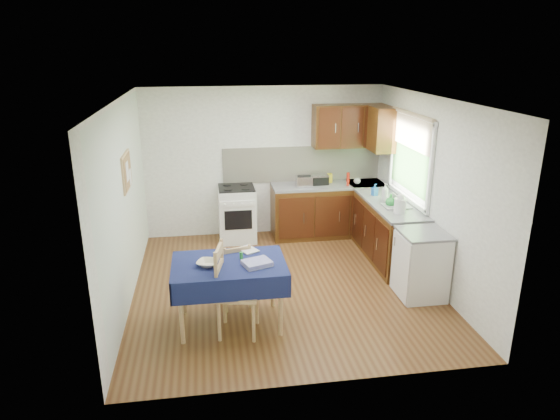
{
  "coord_description": "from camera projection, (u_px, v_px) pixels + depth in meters",
  "views": [
    {
      "loc": [
        -0.99,
        -6.06,
        3.12
      ],
      "look_at": [
        -0.04,
        0.1,
        1.05
      ],
      "focal_mm": 32.0,
      "sensor_mm": 36.0,
      "label": 1
    }
  ],
  "objects": [
    {
      "name": "wall_front",
      "position": [
        322.0,
        266.0,
        4.45
      ],
      "size": [
        4.0,
        0.02,
        2.5
      ],
      "primitive_type": "cube",
      "color": "silver",
      "rests_on": "ground"
    },
    {
      "name": "yellow_packet",
      "position": [
        329.0,
        178.0,
        8.45
      ],
      "size": [
        0.12,
        0.09,
        0.15
      ],
      "primitive_type": "cube",
      "rotation": [
        0.0,
        0.0,
        0.1
      ],
      "color": "yellow",
      "rests_on": "worktop_back"
    },
    {
      "name": "splashback",
      "position": [
        302.0,
        164.0,
        8.48
      ],
      "size": [
        2.7,
        0.02,
        0.6
      ],
      "primitive_type": "cube",
      "color": "beige",
      "rests_on": "wall_back"
    },
    {
      "name": "sandwich_press",
      "position": [
        319.0,
        179.0,
        8.37
      ],
      "size": [
        0.28,
        0.24,
        0.16
      ],
      "rotation": [
        0.0,
        0.0,
        -0.21
      ],
      "color": "black",
      "rests_on": "worktop_back"
    },
    {
      "name": "chair_far",
      "position": [
        235.0,
        273.0,
        6.14
      ],
      "size": [
        0.46,
        0.46,
        0.85
      ],
      "rotation": [
        0.0,
        0.0,
        3.38
      ],
      "color": "tan",
      "rests_on": "ground"
    },
    {
      "name": "cup",
      "position": [
        357.0,
        181.0,
        8.38
      ],
      "size": [
        0.15,
        0.15,
        0.09
      ],
      "primitive_type": "imported",
      "rotation": [
        0.0,
        0.0,
        0.41
      ],
      "color": "silver",
      "rests_on": "worktop_back"
    },
    {
      "name": "kettle",
      "position": [
        400.0,
        204.0,
        6.9
      ],
      "size": [
        0.16,
        0.16,
        0.28
      ],
      "color": "white",
      "rests_on": "worktop_right"
    },
    {
      "name": "soap_bottle_b",
      "position": [
        375.0,
        190.0,
        7.72
      ],
      "size": [
        0.1,
        0.1,
        0.18
      ],
      "primitive_type": "imported",
      "rotation": [
        0.0,
        0.0,
        1.9
      ],
      "color": "#1F5EB4",
      "rests_on": "worktop_right"
    },
    {
      "name": "plate_bowl",
      "position": [
        208.0,
        263.0,
        5.56
      ],
      "size": [
        0.3,
        0.3,
        0.06
      ],
      "primitive_type": "imported",
      "rotation": [
        0.0,
        0.0,
        -0.39
      ],
      "color": "beige",
      "rests_on": "dining_table"
    },
    {
      "name": "soap_bottle_c",
      "position": [
        391.0,
        200.0,
        7.2
      ],
      "size": [
        0.2,
        0.2,
        0.18
      ],
      "primitive_type": "imported",
      "rotation": [
        0.0,
        0.0,
        3.72
      ],
      "color": "green",
      "rests_on": "worktop_right"
    },
    {
      "name": "wall_left",
      "position": [
        124.0,
        205.0,
        6.13
      ],
      "size": [
        0.02,
        4.2,
        2.5
      ],
      "primitive_type": "cube",
      "color": "silver",
      "rests_on": "ground"
    },
    {
      "name": "soap_bottle_a",
      "position": [
        385.0,
        192.0,
        7.43
      ],
      "size": [
        0.13,
        0.13,
        0.27
      ],
      "primitive_type": "imported",
      "rotation": [
        0.0,
        0.0,
        0.29
      ],
      "color": "white",
      "rests_on": "worktop_right"
    },
    {
      "name": "dining_table",
      "position": [
        229.0,
        271.0,
        5.67
      ],
      "size": [
        1.28,
        0.87,
        0.78
      ],
      "rotation": [
        0.0,
        0.0,
        -0.04
      ],
      "color": "#0F143F",
      "rests_on": "ground"
    },
    {
      "name": "wall_back",
      "position": [
        264.0,
        162.0,
        8.39
      ],
      "size": [
        4.0,
        0.02,
        2.5
      ],
      "primitive_type": "cube",
      "color": "silver",
      "rests_on": "ground"
    },
    {
      "name": "worktop_back",
      "position": [
        329.0,
        185.0,
        8.37
      ],
      "size": [
        1.9,
        0.6,
        0.04
      ],
      "primitive_type": "cube",
      "color": "slate",
      "rests_on": "base_cabinets"
    },
    {
      "name": "floor",
      "position": [
        284.0,
        285.0,
        6.81
      ],
      "size": [
        4.2,
        4.2,
        0.0
      ],
      "primitive_type": "plane",
      "color": "#522E15",
      "rests_on": "ground"
    },
    {
      "name": "corkboard",
      "position": [
        127.0,
        172.0,
        6.3
      ],
      "size": [
        0.04,
        0.62,
        0.47
      ],
      "color": "tan",
      "rests_on": "wall_left"
    },
    {
      "name": "worktop_corner",
      "position": [
        366.0,
        184.0,
        8.47
      ],
      "size": [
        0.6,
        0.6,
        0.04
      ],
      "primitive_type": "cube",
      "color": "slate",
      "rests_on": "base_cabinets"
    },
    {
      "name": "wall_right",
      "position": [
        431.0,
        191.0,
        6.7
      ],
      "size": [
        0.02,
        4.2,
        2.5
      ],
      "primitive_type": "cube",
      "color": "silver",
      "rests_on": "ground"
    },
    {
      "name": "dish_rack",
      "position": [
        397.0,
        205.0,
        7.19
      ],
      "size": [
        0.38,
        0.29,
        0.18
      ],
      "rotation": [
        0.0,
        0.0,
        -0.07
      ],
      "color": "gray",
      "rests_on": "worktop_right"
    },
    {
      "name": "base_cabinets",
      "position": [
        354.0,
        220.0,
        8.05
      ],
      "size": [
        1.9,
        2.3,
        0.86
      ],
      "color": "#341909",
      "rests_on": "ground"
    },
    {
      "name": "toaster",
      "position": [
        304.0,
        181.0,
        8.18
      ],
      "size": [
        0.26,
        0.16,
        0.2
      ],
      "rotation": [
        0.0,
        0.0,
        -0.4
      ],
      "color": "silver",
      "rests_on": "worktop_back"
    },
    {
      "name": "chair_near",
      "position": [
        233.0,
        287.0,
        5.53
      ],
      "size": [
        0.56,
        0.56,
        1.06
      ],
      "rotation": [
        0.0,
        0.0,
        1.36
      ],
      "color": "tan",
      "rests_on": "ground"
    },
    {
      "name": "stove",
      "position": [
        237.0,
        214.0,
        8.28
      ],
      "size": [
        0.6,
        0.61,
        0.92
      ],
      "color": "white",
      "rests_on": "ground"
    },
    {
      "name": "worktop_right",
      "position": [
        390.0,
        204.0,
        7.39
      ],
      "size": [
        0.6,
        1.7,
        0.04
      ],
      "primitive_type": "cube",
      "color": "slate",
      "rests_on": "base_cabinets"
    },
    {
      "name": "spice_jar",
      "position": [
        241.0,
        256.0,
        5.73
      ],
      "size": [
        0.04,
        0.04,
        0.08
      ],
      "primitive_type": "cylinder",
      "color": "green",
      "rests_on": "dining_table"
    },
    {
      "name": "book",
      "position": [
        242.0,
        252.0,
        5.92
      ],
      "size": [
        0.27,
        0.3,
        0.02
      ],
      "primitive_type": "imported",
      "rotation": [
        0.0,
        0.0,
        0.48
      ],
      "color": "white",
      "rests_on": "dining_table"
    },
    {
      "name": "tea_towel",
      "position": [
        257.0,
        263.0,
        5.57
      ],
      "size": [
        0.36,
        0.33,
        0.05
      ],
      "primitive_type": "cube",
      "rotation": [
        0.0,
        0.0,
        0.35
      ],
      "color": "#292A98",
      "rests_on": "dining_table"
    },
    {
      "name": "sauce_bottle",
      "position": [
        348.0,
        179.0,
        8.25
      ],
      "size": [
        0.05,
        0.05,
        0.22
      ],
      "primitive_type": "cylinder",
      "color": "red",
      "rests_on": "worktop_back"
    },
    {
      "name": "ceiling",
      "position": [
        284.0,
        99.0,
        6.02
      ],
      "size": [
        4.0,
        4.2,
        0.02
      ],
      "primitive_type": "cube",
      "color": "white",
      "rests_on": "wall_back"
    },
    {
      "name": "upper_cabinets",
      "position": [
        359.0,
        127.0,
        8.14
      ],
      "size": [
        1.2,
        0.85,
        0.7
      ],
      "color": "#341909",
      "rests_on": "wall_back"
    },
    {
      "name": "fridge",
      "position": [
        421.0,
        264.0,
        6.4
      ],
      "size": [
        0.58,
        0.6,
        0.89
      ],
      "color": "white",
      "rests_on": "ground"
    },
    {
      "name": "window",
      "position": [
        410.0,
        152.0,
        7.23
      ],
      "size": [
        0.04,
        1.48,
        1.26
      ],
      "color": "#2E5924",
      "rests_on": "wall_right"
    }
  ]
}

